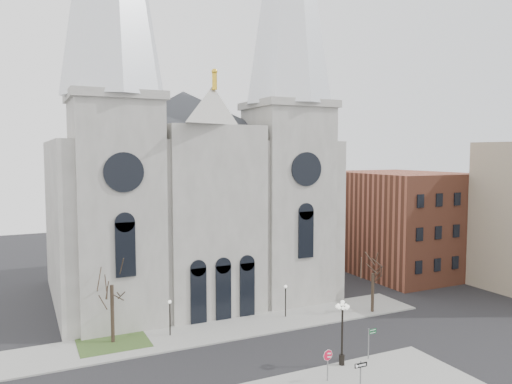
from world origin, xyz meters
name	(u,v)px	position (x,y,z in m)	size (l,w,h in m)	color
ground	(289,375)	(0.00, 0.00, 0.00)	(160.00, 160.00, 0.00)	black
sidewalk_far	(233,328)	(0.00, 11.00, 0.07)	(40.00, 6.00, 0.14)	gray
grass_patch	(113,343)	(-11.00, 12.00, 0.09)	(6.00, 5.00, 0.18)	#2E4A1F
cathedral	(192,137)	(0.00, 22.86, 18.48)	(33.00, 26.66, 54.00)	gray
bg_building_brick	(400,222)	(30.00, 22.00, 7.00)	(14.00, 18.00, 14.00)	brown
tree_left	(112,281)	(-11.00, 12.00, 5.58)	(3.20, 3.20, 7.50)	black
tree_right	(373,271)	(15.00, 9.00, 4.47)	(3.20, 3.20, 6.00)	black
ped_lamp_left	(170,312)	(-6.00, 11.50, 2.33)	(0.32, 0.32, 3.26)	black
ped_lamp_right	(286,295)	(6.00, 11.50, 2.33)	(0.32, 0.32, 3.26)	black
stop_sign	(328,358)	(1.88, -2.33, 1.84)	(0.82, 0.27, 2.37)	slate
globe_lamp	(342,324)	(4.43, -0.50, 3.40)	(1.38, 1.38, 5.18)	black
one_way_sign	(361,372)	(2.84, -4.94, 1.69)	(1.02, 0.10, 2.32)	slate
street_name_sign	(369,341)	(7.10, -0.50, 1.60)	(0.80, 0.10, 2.51)	slate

